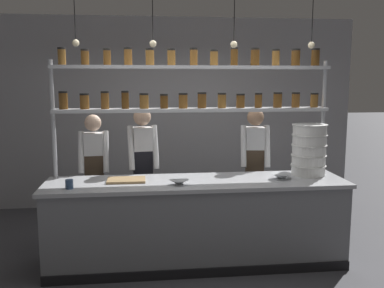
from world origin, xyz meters
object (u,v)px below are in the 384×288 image
(container_stack, at_px, (309,150))
(serving_cup_front, at_px, (69,184))
(spice_shelf_unit, at_px, (194,91))
(prep_bowl_near_left, at_px, (179,182))
(prep_bowl_center_front, at_px, (281,176))
(cutting_board, at_px, (126,180))
(chef_center, at_px, (143,166))
(chef_left, at_px, (94,170))
(chef_right, at_px, (254,164))

(container_stack, relative_size, serving_cup_front, 6.24)
(spice_shelf_unit, bearing_deg, serving_cup_front, -158.12)
(spice_shelf_unit, distance_m, serving_cup_front, 1.66)
(prep_bowl_near_left, height_order, prep_bowl_center_front, prep_bowl_center_front)
(spice_shelf_unit, height_order, cutting_board, spice_shelf_unit)
(chef_center, bearing_deg, prep_bowl_center_front, -32.85)
(cutting_board, bearing_deg, chef_left, 120.09)
(chef_left, bearing_deg, chef_center, -9.46)
(chef_right, height_order, cutting_board, chef_right)
(chef_center, xyz_separation_m, serving_cup_front, (-0.72, -0.89, 0.02))
(chef_right, distance_m, serving_cup_front, 2.30)
(chef_center, bearing_deg, chef_left, 166.85)
(serving_cup_front, bearing_deg, prep_bowl_near_left, 1.91)
(chef_left, height_order, cutting_board, chef_left)
(chef_left, relative_size, prep_bowl_center_front, 7.06)
(chef_center, distance_m, chef_right, 1.39)
(chef_left, height_order, prep_bowl_center_front, chef_left)
(chef_center, height_order, prep_bowl_near_left, chef_center)
(chef_left, bearing_deg, prep_bowl_near_left, -47.19)
(chef_center, relative_size, container_stack, 2.87)
(spice_shelf_unit, distance_m, chef_left, 1.57)
(cutting_board, distance_m, prep_bowl_center_front, 1.66)
(prep_bowl_near_left, bearing_deg, container_stack, 10.90)
(chef_left, relative_size, cutting_board, 3.93)
(chef_center, height_order, container_stack, chef_center)
(container_stack, bearing_deg, cutting_board, -178.17)
(chef_center, relative_size, chef_right, 1.01)
(spice_shelf_unit, distance_m, chef_right, 1.30)
(cutting_board, height_order, prep_bowl_center_front, prep_bowl_center_front)
(chef_center, xyz_separation_m, chef_right, (1.39, 0.02, -0.02))
(cutting_board, bearing_deg, container_stack, 1.83)
(prep_bowl_near_left, distance_m, prep_bowl_center_front, 1.13)
(prep_bowl_center_front, xyz_separation_m, serving_cup_front, (-2.21, -0.16, 0.02))
(chef_center, bearing_deg, serving_cup_front, -135.65)
(spice_shelf_unit, distance_m, prep_bowl_center_front, 1.33)
(chef_left, relative_size, chef_right, 0.97)
(spice_shelf_unit, distance_m, prep_bowl_near_left, 1.05)
(cutting_board, bearing_deg, serving_cup_front, -154.78)
(prep_bowl_center_front, bearing_deg, cutting_board, 176.81)
(spice_shelf_unit, bearing_deg, prep_bowl_near_left, -113.24)
(container_stack, xyz_separation_m, prep_bowl_near_left, (-1.48, -0.29, -0.26))
(chef_center, height_order, prep_bowl_center_front, chef_center)
(spice_shelf_unit, relative_size, container_stack, 5.36)
(prep_bowl_near_left, distance_m, serving_cup_front, 1.09)
(serving_cup_front, bearing_deg, spice_shelf_unit, 21.88)
(container_stack, distance_m, cutting_board, 2.05)
(spice_shelf_unit, distance_m, chef_center, 1.14)
(container_stack, bearing_deg, chef_right, 127.65)
(chef_right, relative_size, container_stack, 2.84)
(spice_shelf_unit, distance_m, cutting_board, 1.22)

